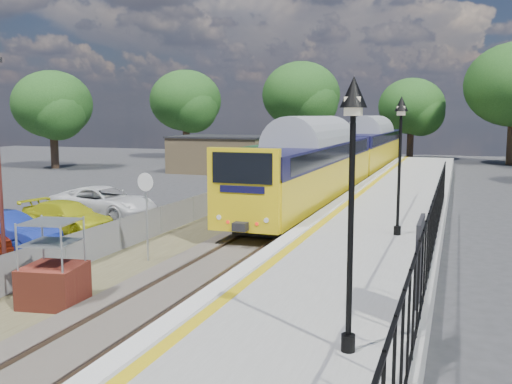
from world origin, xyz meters
The scene contains 16 objects.
ground centered at (0.00, 0.00, 0.00)m, with size 120.00×120.00×0.00m, color #2D2D30.
track_bed centered at (-0.47, 9.67, 0.09)m, with size 5.90×80.00×0.29m.
platform centered at (4.20, 8.00, 0.45)m, with size 5.00×70.00×0.90m, color gray.
platform_edge centered at (2.14, 8.00, 0.90)m, with size 0.90×70.00×0.01m.
victorian_lamp_south centered at (5.50, -4.00, 4.30)m, with size 0.44×0.44×4.60m.
victorian_lamp_north centered at (5.30, 6.00, 4.30)m, with size 0.44×0.44×4.60m.
palisade_fence centered at (6.55, 2.24, 1.84)m, with size 0.12×26.00×2.00m.
wire_fence centered at (-4.20, 12.00, 0.60)m, with size 0.06×52.00×1.20m.
outbuilding centered at (-10.91, 31.21, 1.52)m, with size 10.80×10.10×3.12m.
tree_line centered at (1.40, 42.00, 6.61)m, with size 56.80×43.80×11.88m.
train centered at (0.00, 25.82, 2.34)m, with size 2.82×40.83×3.51m.
brick_plinth centered at (-2.50, -1.65, 1.09)m, with size 1.62×1.62×2.26m.
speed_sign centered at (-2.50, 3.01, 2.07)m, with size 0.61×0.13×3.01m.
car_blue centered at (-8.14, 2.65, 0.70)m, with size 1.49×4.28×1.41m, color navy.
car_yellow centered at (-8.19, 6.25, 0.65)m, with size 1.82×4.47×1.30m, color gold.
car_white centered at (-8.84, 9.78, 0.74)m, with size 2.45×5.31×1.48m, color white.
Camera 1 is at (7.13, -13.22, 4.88)m, focal length 40.00 mm.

